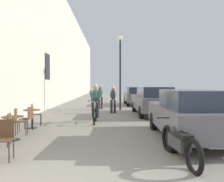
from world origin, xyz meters
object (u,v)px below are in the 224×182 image
(pedestrian_near, at_px, (113,98))
(parked_car_third, at_px, (136,96))
(cafe_table_mid, at_px, (13,123))
(cafe_chair_mid_toward_street, at_px, (5,127))
(parked_motorcycle, at_px, (179,142))
(cafe_chair_near_toward_street, at_px, (5,137))
(cafe_table_far, at_px, (32,115))
(cyclist_on_bicycle, at_px, (95,104))
(street_lamp, at_px, (120,63))
(cafe_chair_far_toward_street, at_px, (35,113))
(cafe_chair_mid_toward_wall, at_px, (19,120))
(pedestrian_mid, at_px, (100,95))
(parked_car_nearest, at_px, (188,114))
(parked_car_second, at_px, (152,100))
(cafe_chair_far_toward_wall, at_px, (28,117))

(pedestrian_near, distance_m, parked_car_third, 5.86)
(cafe_table_mid, bearing_deg, cafe_chair_mid_toward_street, -83.52)
(cafe_table_mid, bearing_deg, parked_motorcycle, -22.96)
(cafe_chair_near_toward_street, height_order, cafe_table_far, cafe_chair_near_toward_street)
(cyclist_on_bicycle, distance_m, street_lamp, 5.58)
(cafe_chair_far_toward_street, bearing_deg, cafe_chair_mid_toward_wall, -88.08)
(pedestrian_mid, relative_size, parked_car_nearest, 0.40)
(parked_car_nearest, xyz_separation_m, parked_car_second, (0.01, 5.60, 0.02))
(cafe_table_mid, distance_m, parked_motorcycle, 4.83)
(cafe_table_mid, xyz_separation_m, parked_motorcycle, (4.44, -1.88, -0.12))
(cafe_chair_near_toward_street, relative_size, street_lamp, 0.18)
(cafe_table_mid, height_order, parked_motorcycle, parked_motorcycle)
(parked_motorcycle, bearing_deg, cafe_table_far, 140.29)
(cafe_chair_far_toward_street, xyz_separation_m, cyclist_on_bicycle, (2.43, 0.73, 0.29))
(cafe_chair_far_toward_street, height_order, pedestrian_mid, pedestrian_mid)
(cafe_chair_mid_toward_street, height_order, parked_car_nearest, parked_car_nearest)
(cafe_chair_far_toward_wall, distance_m, pedestrian_near, 6.07)
(cafe_chair_near_toward_street, bearing_deg, parked_car_nearest, 20.61)
(cafe_table_mid, bearing_deg, cafe_chair_far_toward_wall, 89.32)
(cafe_chair_mid_toward_wall, bearing_deg, cafe_chair_far_toward_street, 91.92)
(cafe_chair_near_toward_street, xyz_separation_m, cyclist_on_bicycle, (1.72, 4.94, 0.29))
(pedestrian_near, bearing_deg, parked_motorcycle, -81.22)
(cafe_chair_far_toward_wall, relative_size, cyclist_on_bicycle, 0.51)
(cafe_chair_mid_toward_wall, bearing_deg, parked_car_third, 64.89)
(street_lamp, bearing_deg, cafe_table_far, -121.07)
(cafe_chair_mid_toward_street, height_order, cafe_chair_far_toward_street, same)
(parked_car_third, relative_size, parked_motorcycle, 1.96)
(cyclist_on_bicycle, distance_m, pedestrian_near, 3.37)
(cafe_chair_near_toward_street, relative_size, cafe_chair_far_toward_street, 1.00)
(cafe_chair_mid_toward_wall, xyz_separation_m, parked_car_third, (5.26, 11.24, 0.26))
(cafe_chair_mid_toward_wall, xyz_separation_m, parked_car_nearest, (5.40, -0.66, 0.27))
(cafe_table_mid, distance_m, street_lamp, 9.22)
(pedestrian_mid, xyz_separation_m, parked_motorcycle, (2.11, -10.55, -0.56))
(cafe_chair_mid_toward_wall, bearing_deg, parked_motorcycle, -29.43)
(parked_motorcycle, bearing_deg, cafe_table_mid, 157.04)
(pedestrian_near, distance_m, parked_car_second, 2.32)
(cafe_chair_mid_toward_wall, xyz_separation_m, street_lamp, (3.75, 7.38, 2.59))
(cafe_chair_far_toward_street, bearing_deg, cafe_chair_mid_toward_street, -86.14)
(cafe_chair_mid_toward_wall, distance_m, pedestrian_mid, 8.37)
(street_lamp, bearing_deg, cafe_chair_near_toward_street, -107.50)
(cafe_chair_near_toward_street, height_order, cafe_chair_far_toward_street, same)
(cafe_chair_near_toward_street, distance_m, parked_car_second, 8.80)
(cafe_chair_near_toward_street, bearing_deg, pedestrian_mid, 80.44)
(parked_car_third, bearing_deg, cyclist_on_bicycle, -108.31)
(cafe_chair_mid_toward_wall, distance_m, pedestrian_near, 6.60)
(cafe_chair_far_toward_street, bearing_deg, cafe_chair_far_toward_wall, -82.91)
(cafe_chair_mid_toward_wall, xyz_separation_m, cafe_table_far, (0.02, 1.19, 0.00))
(cafe_chair_far_toward_wall, xyz_separation_m, street_lamp, (3.66, 6.81, 2.59))
(parked_car_nearest, bearing_deg, parked_car_third, 90.66)
(street_lamp, xyz_separation_m, parked_car_second, (1.66, -2.44, -2.30))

